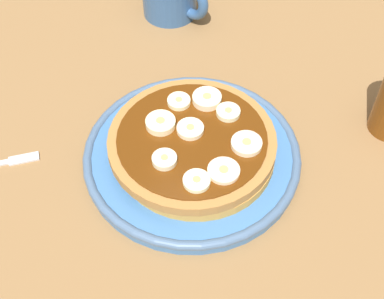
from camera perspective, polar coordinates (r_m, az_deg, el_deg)
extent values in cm
cube|color=olive|center=(63.77, 0.00, -2.02)|extent=(140.00, 140.00, 3.00)
cylinder|color=#3F72B2|center=(61.97, 0.00, -0.74)|extent=(24.75, 24.75, 1.56)
torus|color=#496588|center=(61.54, 0.00, -0.43)|extent=(25.10, 25.10, 1.09)
cylinder|color=gold|center=(60.67, 0.50, -0.14)|extent=(17.91, 17.91, 1.27)
cylinder|color=#AA753A|center=(59.87, -0.24, 0.84)|extent=(18.97, 18.97, 1.27)
cylinder|color=#592B0A|center=(59.34, 0.00, 1.30)|extent=(16.87, 16.87, 0.16)
cylinder|color=#F8E6BB|center=(59.72, -0.19, 2.16)|extent=(3.07, 3.07, 0.76)
cylinder|color=tan|center=(59.41, -0.19, 2.43)|extent=(0.86, 0.86, 0.08)
cylinder|color=#F8E5B9|center=(58.61, 5.83, 0.58)|extent=(3.43, 3.43, 0.78)
cylinder|color=tan|center=(58.28, 5.86, 0.85)|extent=(0.96, 0.96, 0.08)
cylinder|color=#FCF3BA|center=(62.69, -1.41, 5.12)|extent=(2.73, 2.73, 0.72)
cylinder|color=tan|center=(62.41, -1.42, 5.38)|extent=(0.76, 0.76, 0.08)
cylinder|color=beige|center=(57.20, -3.32, -0.86)|extent=(2.71, 2.71, 0.84)
cylinder|color=tan|center=(56.84, -3.34, -0.57)|extent=(0.76, 0.76, 0.08)
cylinder|color=#FCE2B7|center=(56.20, 3.39, -2.33)|extent=(3.45, 3.45, 0.64)
cylinder|color=tan|center=(55.92, 3.41, -2.11)|extent=(0.97, 0.97, 0.08)
cylinder|color=beige|center=(61.58, 3.89, 3.96)|extent=(2.78, 2.78, 0.77)
cylinder|color=tan|center=(61.27, 3.91, 4.23)|extent=(0.78, 0.78, 0.08)
cylinder|color=#FEEAB2|center=(60.25, -3.37, 2.80)|extent=(3.41, 3.41, 1.00)
cylinder|color=tan|center=(59.86, -3.39, 3.14)|extent=(0.95, 0.95, 0.08)
cylinder|color=#EFF3C3|center=(55.30, 0.50, -3.42)|extent=(2.89, 2.89, 0.70)
cylinder|color=tan|center=(54.98, 0.50, -3.18)|extent=(0.81, 0.81, 0.08)
cylinder|color=#F8E3B8|center=(62.79, 1.60, 5.39)|extent=(3.43, 3.43, 1.00)
cylinder|color=tan|center=(62.40, 1.61, 5.74)|extent=(0.96, 0.96, 0.08)
torus|color=#33598C|center=(78.58, -0.09, 15.64)|extent=(5.95, 1.43, 5.95)
cube|color=silver|center=(65.54, -17.52, -0.87)|extent=(3.02, 3.60, 0.50)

